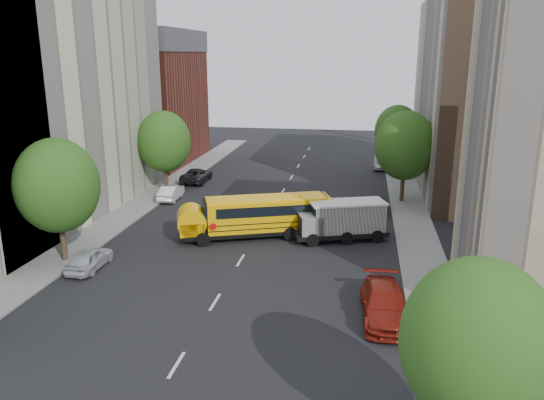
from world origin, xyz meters
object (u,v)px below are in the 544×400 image
(school_bus, at_px, (255,215))
(safari_truck, at_px, (341,220))
(street_tree_1, at_px, (57,186))
(parked_car_1, at_px, (171,193))
(street_tree_4, at_px, (405,146))
(street_tree_2, at_px, (164,142))
(parked_car_5, at_px, (382,162))
(street_tree_5, at_px, (397,131))
(parked_car_3, at_px, (384,304))
(parked_car_2, at_px, (197,175))
(parked_car_0, at_px, (89,259))
(parked_car_4, at_px, (377,205))
(street_tree_3, at_px, (477,344))

(school_bus, bearing_deg, safari_truck, -16.58)
(street_tree_1, relative_size, parked_car_1, 1.96)
(street_tree_1, height_order, street_tree_4, street_tree_4)
(street_tree_2, relative_size, safari_truck, 1.11)
(street_tree_1, relative_size, parked_car_5, 1.74)
(street_tree_4, xyz_separation_m, parked_car_1, (-20.53, -2.77, -4.41))
(street_tree_5, xyz_separation_m, safari_truck, (-4.88, -22.98, -3.22))
(street_tree_5, distance_m, parked_car_3, 34.55)
(street_tree_4, relative_size, parked_car_2, 1.59)
(parked_car_2, bearing_deg, street_tree_4, 166.72)
(parked_car_3, relative_size, parked_car_5, 1.20)
(parked_car_1, height_order, parked_car_3, parked_car_3)
(parked_car_2, xyz_separation_m, parked_car_3, (18.17, -26.59, 0.09))
(street_tree_4, bearing_deg, parked_car_0, -136.30)
(parked_car_0, distance_m, parked_car_1, 16.17)
(parked_car_0, height_order, parked_car_3, parked_car_3)
(street_tree_1, relative_size, parked_car_4, 2.07)
(street_tree_2, xyz_separation_m, safari_truck, (17.12, -10.98, -3.34))
(street_tree_3, xyz_separation_m, parked_car_2, (-20.37, 36.32, -3.75))
(street_tree_4, bearing_deg, street_tree_3, -90.00)
(street_tree_5, distance_m, school_bus, 26.04)
(street_tree_5, relative_size, parked_car_2, 1.47)
(parked_car_1, distance_m, parked_car_3, 26.76)
(parked_car_2, bearing_deg, street_tree_5, -160.65)
(parked_car_2, bearing_deg, parked_car_1, 87.41)
(street_tree_3, bearing_deg, parked_car_1, 125.08)
(street_tree_3, relative_size, street_tree_4, 0.88)
(street_tree_3, distance_m, school_bus, 23.49)
(school_bus, distance_m, parked_car_3, 13.98)
(parked_car_1, bearing_deg, parked_car_2, -94.61)
(school_bus, height_order, parked_car_3, school_bus)
(parked_car_3, bearing_deg, street_tree_2, 128.12)
(parked_car_0, relative_size, parked_car_3, 0.72)
(parked_car_2, bearing_deg, parked_car_5, -153.31)
(parked_car_1, height_order, parked_car_4, parked_car_1)
(safari_truck, xyz_separation_m, parked_car_0, (-14.92, -7.95, -0.81))
(street_tree_1, relative_size, street_tree_2, 1.03)
(street_tree_5, relative_size, parked_car_0, 1.91)
(street_tree_4, relative_size, parked_car_5, 1.79)
(safari_truck, bearing_deg, parked_car_3, -95.76)
(school_bus, height_order, parked_car_4, school_bus)
(parked_car_0, height_order, parked_car_1, parked_car_0)
(school_bus, distance_m, parked_car_5, 27.56)
(parked_car_4, bearing_deg, street_tree_3, -85.24)
(street_tree_1, bearing_deg, street_tree_2, 90.00)
(street_tree_4, relative_size, parked_car_4, 2.13)
(street_tree_4, xyz_separation_m, parked_car_5, (-1.40, 14.40, -4.33))
(street_tree_3, xyz_separation_m, parked_car_0, (-19.80, 13.08, -3.78))
(school_bus, bearing_deg, parked_car_2, 100.09)
(street_tree_3, xyz_separation_m, parked_car_4, (-2.20, 28.42, -3.81))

